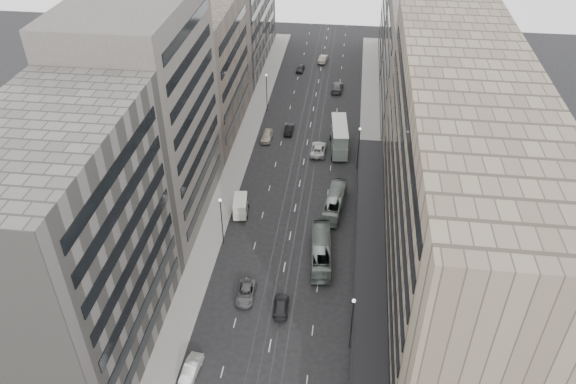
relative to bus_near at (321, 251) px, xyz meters
The scene contains 28 objects.
ground 11.63m from the bus_near, 115.79° to the right, with size 220.00×220.00×0.00m, color black.
sidewalk_right 28.06m from the bus_near, 75.55° to the left, with size 4.00×125.00×0.15m, color gray.
sidewalk_left 32.06m from the bus_near, 122.09° to the left, with size 4.00×125.00×0.15m, color gray.
department_store 21.31m from the bus_near, ahead, with size 19.20×60.00×30.00m.
building_right_mid 45.97m from the bus_near, 68.39° to the left, with size 15.00×28.00×24.00m, color #544F49.
building_right_far 74.54m from the bus_near, 77.04° to the left, with size 15.00×32.00×28.00m, color #67635C.
building_left_a 34.93m from the bus_near, 145.28° to the right, with size 15.00×28.00×30.00m, color #67635C.
building_left_b 31.85m from the bus_near, 161.97° to the left, with size 15.00×26.00×34.00m, color #544F49.
building_left_c 45.73m from the bus_near, 126.65° to the left, with size 15.00×28.00×25.00m, color #695E51.
building_left_d 74.61m from the bus_near, 111.12° to the left, with size 15.00×38.00×28.00m, color #67635C.
lamp_right_near 16.47m from the bus_near, 73.04° to the right, with size 0.44×0.44×8.32m.
lamp_right_far 25.33m from the bus_near, 79.22° to the left, with size 0.44×0.44×8.32m.
lamp_left_near 15.24m from the bus_near, behind, with size 0.44×0.44×8.32m.
lamp_left_far 47.13m from the bus_near, 108.24° to the left, with size 0.44×0.44×8.32m.
bus_near is the anchor object (origin of this frame).
bus_far 12.10m from the bus_near, 83.63° to the left, with size 2.51×10.72×2.99m, color #909B93.
double_decker 30.62m from the bus_near, 87.96° to the left, with size 3.80×10.05×5.38m.
panel_van 16.27m from the bus_near, 146.23° to the left, with size 2.72×4.82×2.90m.
sedan_1 25.35m from the bus_near, 122.22° to the right, with size 1.58×4.53×1.49m, color #BABBB6.
sedan_2 12.82m from the bus_near, 137.34° to the right, with size 2.32×5.04×1.40m, color #58585A.
sedan_3 11.29m from the bus_near, 113.27° to the right, with size 1.94×4.77×1.38m, color black.
sedan_4 35.16m from the bus_near, 111.55° to the left, with size 1.96×4.87×1.66m, color #C0B39F.
sedan_5 37.00m from the bus_near, 104.01° to the left, with size 1.55×4.43×1.46m, color black.
sedan_6 29.20m from the bus_near, 95.21° to the left, with size 2.73×5.92×1.65m, color silver.
sedan_7 56.18m from the bus_near, 90.48° to the left, with size 2.41×5.93×1.72m, color #505052.
sedan_8 66.54m from the bus_near, 98.50° to the left, with size 1.63×4.06×1.38m, color #262628.
sedan_9 72.17m from the bus_near, 93.82° to the left, with size 1.75×5.02×1.65m, color #ACA38E.
pedestrian 22.01m from the bus_near, 74.40° to the right, with size 0.73×0.48×2.00m, color black.
Camera 1 is at (7.65, -50.13, 55.64)m, focal length 35.00 mm.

